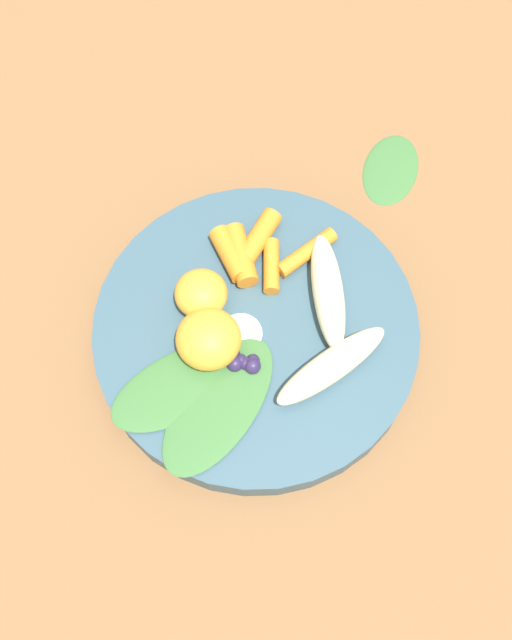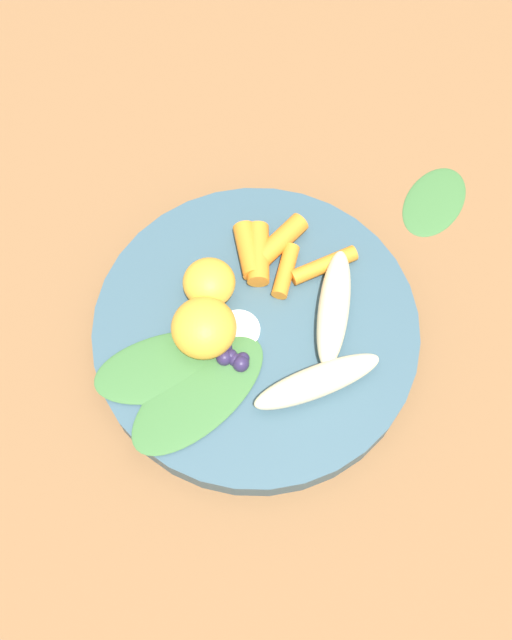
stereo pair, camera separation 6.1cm
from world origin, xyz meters
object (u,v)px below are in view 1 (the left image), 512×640
object	(u,v)px
banana_peeled_right	(331,366)
orange_segment_near	(209,339)
bowl	(256,331)
banana_peeled_left	(328,291)
kale_leaf_stray	(391,168)

from	to	relation	value
banana_peeled_right	orange_segment_near	world-z (taller)	orange_segment_near
bowl	orange_segment_near	size ratio (longest dim) A/B	5.16
banana_peeled_left	banana_peeled_right	distance (m)	0.07
banana_peeled_left	orange_segment_near	distance (m)	0.11
banana_peeled_right	kale_leaf_stray	world-z (taller)	banana_peeled_right
banana_peeled_right	kale_leaf_stray	size ratio (longest dim) A/B	1.25
banana_peeled_left	kale_leaf_stray	distance (m)	0.18
orange_segment_near	kale_leaf_stray	bearing A→B (deg)	53.56
banana_peeled_left	kale_leaf_stray	bearing A→B (deg)	-30.14
bowl	orange_segment_near	world-z (taller)	orange_segment_near
kale_leaf_stray	orange_segment_near	bearing A→B (deg)	157.59
banana_peeled_right	bowl	bearing A→B (deg)	109.80
banana_peeled_left	orange_segment_near	size ratio (longest dim) A/B	2.02
banana_peeled_right	orange_segment_near	bearing A→B (deg)	132.74
bowl	kale_leaf_stray	world-z (taller)	bowl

